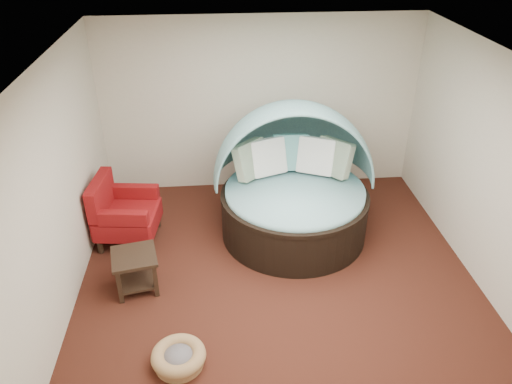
{
  "coord_description": "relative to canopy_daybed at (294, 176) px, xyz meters",
  "views": [
    {
      "loc": [
        -0.72,
        -4.95,
        4.19
      ],
      "look_at": [
        -0.23,
        0.6,
        0.93
      ],
      "focal_mm": 35.0,
      "sensor_mm": 36.0,
      "label": 1
    }
  ],
  "objects": [
    {
      "name": "wall_back",
      "position": [
        -0.34,
        1.42,
        0.52
      ],
      "size": [
        5.0,
        0.0,
        5.0
      ],
      "primitive_type": "plane",
      "rotation": [
        1.57,
        0.0,
        0.0
      ],
      "color": "beige",
      "rests_on": "floor"
    },
    {
      "name": "ceiling",
      "position": [
        -0.34,
        -1.08,
        1.92
      ],
      "size": [
        5.0,
        5.0,
        0.0
      ],
      "primitive_type": "plane",
      "rotation": [
        3.14,
        0.0,
        0.0
      ],
      "color": "white",
      "rests_on": "wall_back"
    },
    {
      "name": "wall_front",
      "position": [
        -0.34,
        -3.58,
        0.52
      ],
      "size": [
        5.0,
        0.0,
        5.0
      ],
      "primitive_type": "plane",
      "rotation": [
        -1.57,
        0.0,
        0.0
      ],
      "color": "beige",
      "rests_on": "floor"
    },
    {
      "name": "wall_left",
      "position": [
        -2.84,
        -1.08,
        0.52
      ],
      "size": [
        0.0,
        5.0,
        5.0
      ],
      "primitive_type": "plane",
      "rotation": [
        1.57,
        0.0,
        1.57
      ],
      "color": "beige",
      "rests_on": "floor"
    },
    {
      "name": "wall_right",
      "position": [
        2.16,
        -1.08,
        0.52
      ],
      "size": [
        0.0,
        5.0,
        5.0
      ],
      "primitive_type": "plane",
      "rotation": [
        1.57,
        0.0,
        -1.57
      ],
      "color": "beige",
      "rests_on": "floor"
    },
    {
      "name": "side_table",
      "position": [
        -2.11,
        -1.13,
        -0.55
      ],
      "size": [
        0.62,
        0.62,
        0.51
      ],
      "rotation": [
        0.0,
        0.0,
        0.2
      ],
      "color": "black",
      "rests_on": "floor"
    },
    {
      "name": "canopy_daybed",
      "position": [
        0.0,
        0.0,
        0.0
      ],
      "size": [
        2.27,
        2.13,
        1.9
      ],
      "rotation": [
        0.0,
        0.0,
        -0.03
      ],
      "color": "black",
      "rests_on": "floor"
    },
    {
      "name": "red_armchair",
      "position": [
        -2.41,
        -0.05,
        -0.43
      ],
      "size": [
        0.92,
        0.92,
        0.97
      ],
      "rotation": [
        0.0,
        0.0,
        -0.11
      ],
      "color": "black",
      "rests_on": "floor"
    },
    {
      "name": "floor",
      "position": [
        -0.34,
        -1.08,
        -0.88
      ],
      "size": [
        5.0,
        5.0,
        0.0
      ],
      "primitive_type": "plane",
      "color": "#451C13",
      "rests_on": "ground"
    },
    {
      "name": "pet_basket",
      "position": [
        -1.55,
        -2.38,
        -0.78
      ],
      "size": [
        0.74,
        0.74,
        0.2
      ],
      "rotation": [
        0.0,
        0.0,
        0.37
      ],
      "color": "olive",
      "rests_on": "floor"
    }
  ]
}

